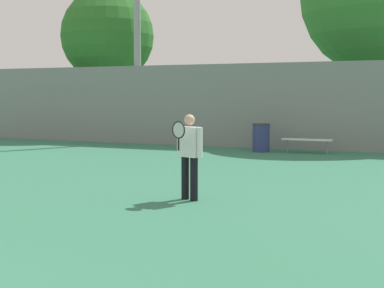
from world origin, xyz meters
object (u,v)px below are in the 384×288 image
(tennis_player, at_px, (189,152))
(light_pole_far_right, at_px, (137,10))
(tree_green_tall, at_px, (108,36))
(trash_bin, at_px, (261,138))
(bench_courtside_near, at_px, (307,140))

(tennis_player, xyz_separation_m, light_pole_far_right, (-6.44, 10.17, 4.35))
(tennis_player, distance_m, tree_green_tall, 15.64)
(tennis_player, bearing_deg, trash_bin, 117.44)
(light_pole_far_right, bearing_deg, tennis_player, -57.67)
(tennis_player, height_order, light_pole_far_right, light_pole_far_right)
(bench_courtside_near, height_order, light_pole_far_right, light_pole_far_right)
(light_pole_far_right, bearing_deg, tree_green_tall, 141.54)
(bench_courtside_near, bearing_deg, tree_green_tall, 160.16)
(bench_courtside_near, bearing_deg, light_pole_far_right, 168.68)
(tennis_player, xyz_separation_m, tree_green_tall, (-9.03, 12.23, 3.65))
(tree_green_tall, bearing_deg, trash_bin, -24.31)
(tennis_player, bearing_deg, bench_courtside_near, 107.52)
(tennis_player, xyz_separation_m, trash_bin, (-0.94, 8.58, -0.41))
(tree_green_tall, bearing_deg, bench_courtside_near, -19.84)
(tennis_player, relative_size, bench_courtside_near, 0.95)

